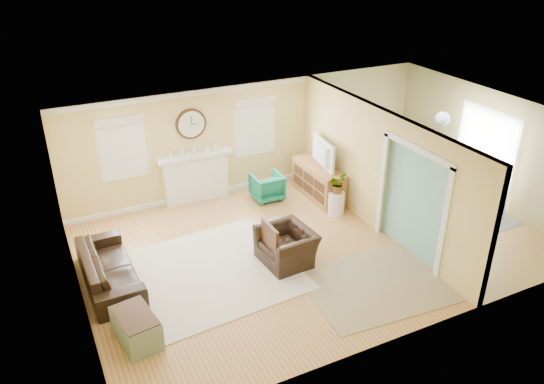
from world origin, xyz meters
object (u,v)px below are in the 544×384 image
object	(u,v)px
sofa	(109,268)
credenza	(318,182)
eames_chair	(287,246)
green_chair	(267,186)
dining_table	(430,193)

from	to	relation	value
sofa	credenza	world-z (taller)	credenza
eames_chair	green_chair	world-z (taller)	eames_chair
credenza	dining_table	world-z (taller)	credenza
credenza	dining_table	bearing A→B (deg)	-36.59
sofa	green_chair	distance (m)	4.35
green_chair	credenza	size ratio (longest dim) A/B	0.43
credenza	sofa	bearing A→B (deg)	-165.68
sofa	credenza	size ratio (longest dim) A/B	1.34
eames_chair	dining_table	bearing A→B (deg)	93.80
sofa	dining_table	size ratio (longest dim) A/B	1.15
eames_chair	dining_table	world-z (taller)	eames_chair
eames_chair	sofa	bearing A→B (deg)	-108.02
green_chair	credenza	distance (m)	1.22
sofa	green_chair	bearing A→B (deg)	-67.04
green_chair	credenza	bearing A→B (deg)	158.21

